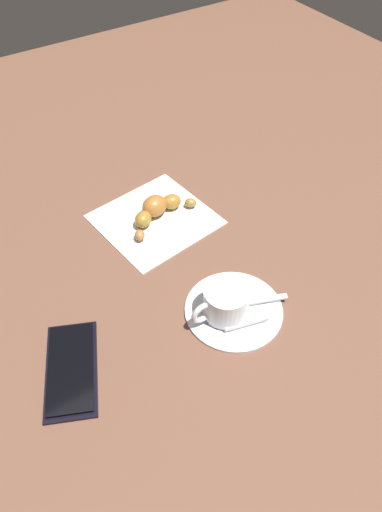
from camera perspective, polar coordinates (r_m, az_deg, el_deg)
name	(u,v)px	position (r m, az deg, el deg)	size (l,w,h in m)	color
ground_plane	(190,273)	(0.76, -0.11, -2.05)	(1.80, 1.80, 0.00)	brown
saucer	(234,309)	(0.71, 5.11, -6.34)	(0.15, 0.15, 0.01)	silver
espresso_cup	(225,301)	(0.68, 4.10, -5.40)	(0.07, 0.09, 0.05)	silver
teaspoon	(235,304)	(0.71, 5.27, -5.71)	(0.06, 0.12, 0.01)	silver
sugar_packet	(245,319)	(0.70, 6.43, -7.46)	(0.07, 0.02, 0.01)	white
napkin	(155,219)	(0.85, -4.30, 4.42)	(0.18, 0.18, 0.00)	white
croissant	(157,209)	(0.84, -4.10, 5.63)	(0.08, 0.14, 0.04)	olive
cell_phone	(71,368)	(0.68, -14.08, -12.87)	(0.16, 0.12, 0.01)	black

